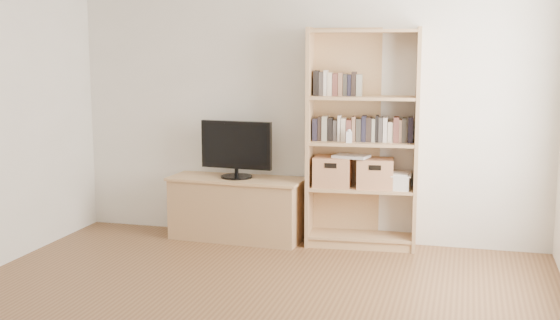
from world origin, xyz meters
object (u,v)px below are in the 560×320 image
(bookshelf, at_px, (362,139))
(basket_right, at_px, (375,173))
(television, at_px, (236,149))
(laptop, at_px, (351,156))
(baby_monitor, at_px, (349,137))
(basket_left, at_px, (333,172))
(tv_stand, at_px, (237,209))

(bookshelf, distance_m, basket_right, 0.33)
(television, distance_m, laptop, 1.09)
(baby_monitor, relative_size, basket_right, 0.31)
(baby_monitor, height_order, basket_left, baby_monitor)
(television, relative_size, basket_right, 2.15)
(tv_stand, distance_m, basket_left, 1.00)
(laptop, bearing_deg, basket_left, -169.48)
(tv_stand, xyz_separation_m, basket_left, (0.92, 0.03, 0.40))
(bookshelf, distance_m, baby_monitor, 0.16)
(bookshelf, relative_size, television, 2.86)
(laptop, bearing_deg, television, -167.60)
(basket_right, xyz_separation_m, laptop, (-0.21, -0.03, 0.15))
(bookshelf, height_order, television, bookshelf)
(baby_monitor, bearing_deg, basket_right, 24.09)
(basket_right, bearing_deg, basket_left, 178.93)
(basket_right, bearing_deg, baby_monitor, -156.73)
(television, xyz_separation_m, basket_right, (1.30, 0.06, -0.18))
(bookshelf, bearing_deg, baby_monitor, -135.00)
(television, xyz_separation_m, laptop, (1.09, 0.03, -0.03))
(basket_left, bearing_deg, bookshelf, 3.04)
(basket_left, height_order, basket_right, basket_left)
(basket_right, distance_m, laptop, 0.26)
(tv_stand, bearing_deg, basket_right, 5.67)
(tv_stand, xyz_separation_m, bookshelf, (1.18, 0.06, 0.71))
(television, relative_size, basket_left, 2.09)
(baby_monitor, distance_m, basket_left, 0.38)
(tv_stand, distance_m, basket_right, 1.36)
(bookshelf, bearing_deg, laptop, -167.57)
(television, bearing_deg, baby_monitor, 0.93)
(baby_monitor, relative_size, basket_left, 0.30)
(television, height_order, basket_left, television)
(basket_left, distance_m, laptop, 0.23)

